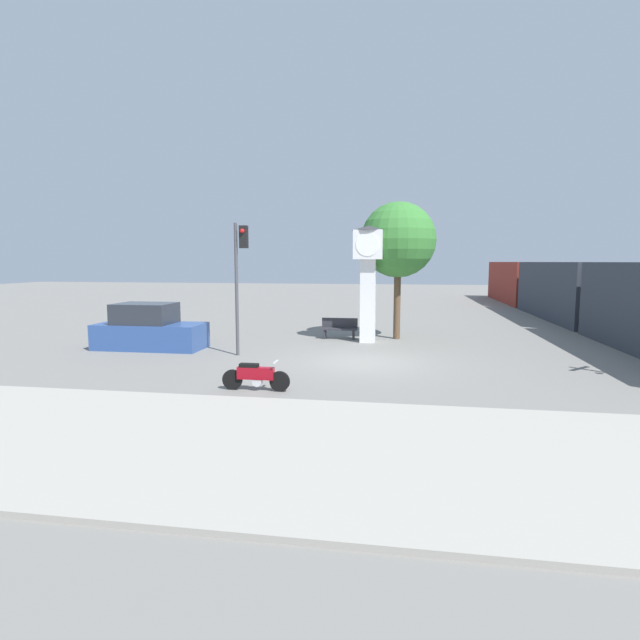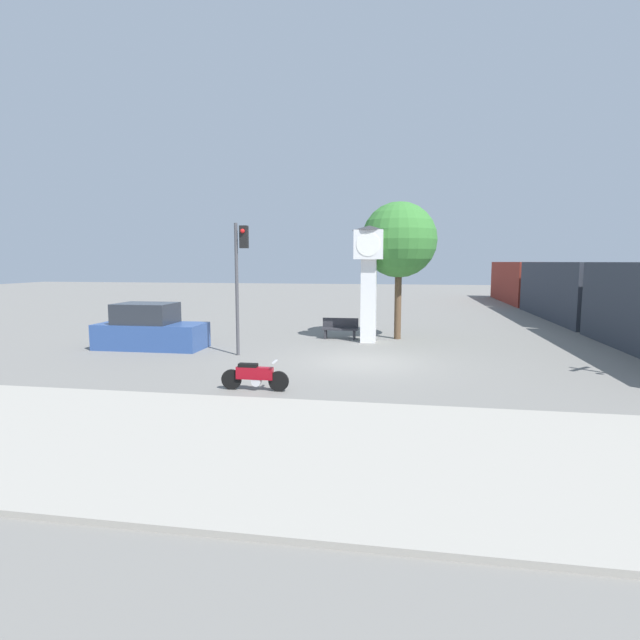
{
  "view_description": "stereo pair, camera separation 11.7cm",
  "coord_description": "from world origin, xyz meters",
  "px_view_note": "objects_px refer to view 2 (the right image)",
  "views": [
    {
      "loc": [
        1.26,
        -16.78,
        3.42
      ],
      "look_at": [
        -1.53,
        0.13,
        1.41
      ],
      "focal_mm": 28.0,
      "sensor_mm": 36.0,
      "label": 1
    },
    {
      "loc": [
        1.37,
        -16.76,
        3.42
      ],
      "look_at": [
        -1.53,
        0.13,
        1.41
      ],
      "focal_mm": 28.0,
      "sensor_mm": 36.0,
      "label": 2
    }
  ],
  "objects_px": {
    "clock_tower": "(369,265)",
    "parked_car": "(150,330)",
    "freight_train": "(568,291)",
    "traffic_light": "(240,266)",
    "motorcycle": "(255,376)",
    "street_tree": "(399,240)",
    "bench": "(340,328)"
  },
  "relations": [
    {
      "from": "clock_tower",
      "to": "parked_car",
      "type": "height_order",
      "value": "clock_tower"
    },
    {
      "from": "freight_train",
      "to": "traffic_light",
      "type": "relative_size",
      "value": 7.91
    },
    {
      "from": "motorcycle",
      "to": "parked_car",
      "type": "bearing_deg",
      "value": 136.77
    },
    {
      "from": "clock_tower",
      "to": "traffic_light",
      "type": "xyz_separation_m",
      "value": [
        -4.37,
        -3.81,
        -0.0
      ]
    },
    {
      "from": "street_tree",
      "to": "parked_car",
      "type": "xyz_separation_m",
      "value": [
        -9.62,
        -4.15,
        -3.6
      ]
    },
    {
      "from": "street_tree",
      "to": "clock_tower",
      "type": "bearing_deg",
      "value": -137.23
    },
    {
      "from": "bench",
      "to": "parked_car",
      "type": "relative_size",
      "value": 0.38
    },
    {
      "from": "street_tree",
      "to": "parked_car",
      "type": "distance_m",
      "value": 11.08
    },
    {
      "from": "clock_tower",
      "to": "parked_car",
      "type": "bearing_deg",
      "value": -160.19
    },
    {
      "from": "motorcycle",
      "to": "traffic_light",
      "type": "height_order",
      "value": "traffic_light"
    },
    {
      "from": "clock_tower",
      "to": "motorcycle",
      "type": "bearing_deg",
      "value": -105.51
    },
    {
      "from": "freight_train",
      "to": "street_tree",
      "type": "bearing_deg",
      "value": -135.78
    },
    {
      "from": "traffic_light",
      "to": "parked_car",
      "type": "distance_m",
      "value": 4.82
    },
    {
      "from": "parked_car",
      "to": "street_tree",
      "type": "bearing_deg",
      "value": 22.85
    },
    {
      "from": "clock_tower",
      "to": "parked_car",
      "type": "distance_m",
      "value": 9.28
    },
    {
      "from": "traffic_light",
      "to": "motorcycle",
      "type": "bearing_deg",
      "value": -67.53
    },
    {
      "from": "clock_tower",
      "to": "street_tree",
      "type": "height_order",
      "value": "street_tree"
    },
    {
      "from": "motorcycle",
      "to": "bench",
      "type": "bearing_deg",
      "value": 82.93
    },
    {
      "from": "clock_tower",
      "to": "bench",
      "type": "height_order",
      "value": "clock_tower"
    },
    {
      "from": "clock_tower",
      "to": "freight_train",
      "type": "relative_size",
      "value": 0.13
    },
    {
      "from": "traffic_light",
      "to": "clock_tower",
      "type": "bearing_deg",
      "value": 41.09
    },
    {
      "from": "clock_tower",
      "to": "bench",
      "type": "distance_m",
      "value": 3.15
    },
    {
      "from": "motorcycle",
      "to": "parked_car",
      "type": "height_order",
      "value": "parked_car"
    },
    {
      "from": "freight_train",
      "to": "street_tree",
      "type": "xyz_separation_m",
      "value": [
        -9.94,
        -9.67,
        2.65
      ]
    },
    {
      "from": "clock_tower",
      "to": "street_tree",
      "type": "xyz_separation_m",
      "value": [
        1.22,
        1.12,
        1.07
      ]
    },
    {
      "from": "parked_car",
      "to": "traffic_light",
      "type": "bearing_deg",
      "value": -11.46
    },
    {
      "from": "parked_car",
      "to": "bench",
      "type": "bearing_deg",
      "value": 27.2
    },
    {
      "from": "traffic_light",
      "to": "street_tree",
      "type": "relative_size",
      "value": 0.8
    },
    {
      "from": "bench",
      "to": "motorcycle",
      "type": "bearing_deg",
      "value": -96.65
    },
    {
      "from": "traffic_light",
      "to": "parked_car",
      "type": "xyz_separation_m",
      "value": [
        -4.04,
        0.78,
        -2.52
      ]
    },
    {
      "from": "street_tree",
      "to": "bench",
      "type": "height_order",
      "value": "street_tree"
    },
    {
      "from": "freight_train",
      "to": "motorcycle",
      "type": "bearing_deg",
      "value": -124.92
    }
  ]
}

